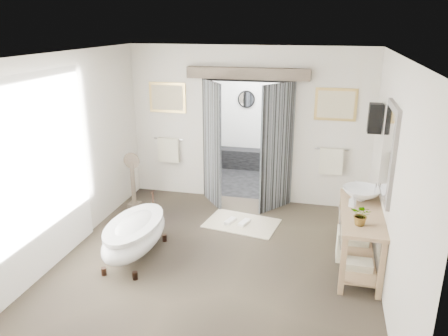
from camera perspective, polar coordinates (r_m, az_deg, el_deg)
The scene contains 13 objects.
ground_plane at distance 6.40m, azimuth -1.28°, elevation -12.37°, with size 5.00×5.00×0.00m, color #4E4332.
room_shell at distance 5.57m, azimuth -2.07°, elevation 3.66°, with size 4.52×5.02×2.91m.
shower_room at distance 9.70m, azimuth 4.67°, elevation 4.32°, with size 2.22×2.01×2.51m.
back_wall_dressing at distance 7.94m, azimuth 2.89°, elevation 6.02°, with size 3.82×0.73×2.52m.
clawfoot_tub at distance 6.51m, azimuth -11.56°, elevation -8.44°, with size 0.70×1.57×0.76m.
vanity at distance 6.37m, azimuth 17.08°, elevation -8.23°, with size 0.57×1.60×0.85m.
pedestal_mirror at distance 8.22m, azimuth -11.78°, elevation -2.02°, with size 0.31×0.20×1.05m.
rug at distance 7.54m, azimuth 2.34°, elevation -7.22°, with size 1.20×0.80×0.01m, color beige.
slippers at distance 7.52m, azimuth 1.74°, elevation -7.03°, with size 0.43×0.29×0.05m.
basin at distance 6.57m, azimuth 17.52°, elevation -3.27°, with size 0.54×0.54×0.19m, color white.
plant at distance 5.77m, azimuth 17.53°, elevation -5.85°, with size 0.25×0.22×0.28m, color gray.
soap_bottle_a at distance 6.31m, azimuth 16.45°, elevation -4.11°, with size 0.08×0.08×0.18m, color gray.
soap_bottle_b at distance 6.85m, azimuth 16.75°, elevation -2.31°, with size 0.14×0.14×0.18m, color gray.
Camera 1 is at (1.41, -5.30, 3.30)m, focal length 35.00 mm.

